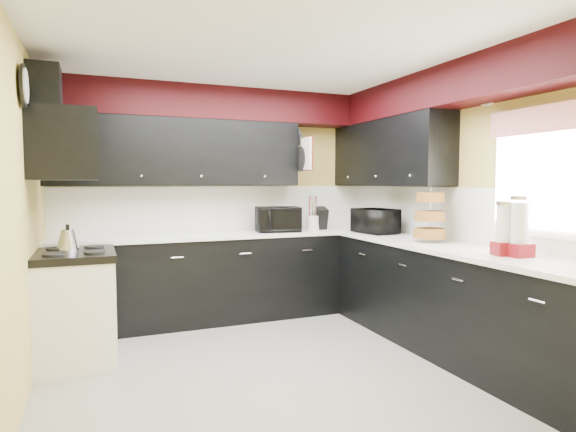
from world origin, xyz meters
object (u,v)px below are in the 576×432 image
object	(u,v)px
toaster_oven	(278,219)
kettle	(68,239)
microwave	(376,221)
knife_block	(321,219)
utensil_crock	(313,223)

from	to	relation	value
toaster_oven	kettle	distance (m)	2.17
microwave	kettle	bearing A→B (deg)	81.99
toaster_oven	knife_block	world-z (taller)	toaster_oven
utensil_crock	toaster_oven	bearing A→B (deg)	-174.03
toaster_oven	knife_block	size ratio (longest dim) A/B	1.87
toaster_oven	kettle	size ratio (longest dim) A/B	2.57
utensil_crock	knife_block	distance (m)	0.12
microwave	toaster_oven	bearing A→B (deg)	51.70
knife_block	kettle	distance (m)	2.71
microwave	utensil_crock	world-z (taller)	microwave
microwave	kettle	xyz separation A→B (m)	(-3.02, 0.04, -0.07)
utensil_crock	knife_block	size ratio (longest dim) A/B	0.64
toaster_oven	microwave	xyz separation A→B (m)	(0.91, -0.55, -0.01)
toaster_oven	microwave	bearing A→B (deg)	-21.36
microwave	knife_block	xyz separation A→B (m)	(-0.36, 0.60, -0.01)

